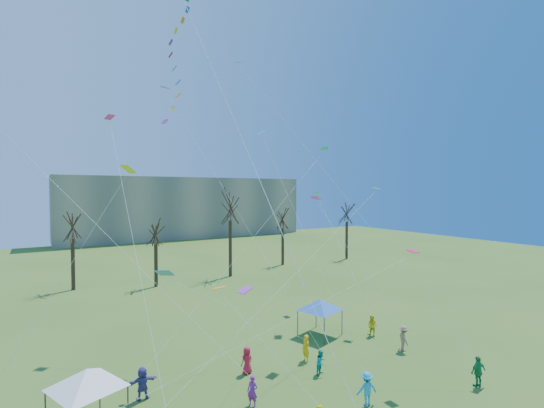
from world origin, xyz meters
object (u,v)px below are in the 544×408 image
distant_building (185,207)px  big_box_kite (183,55)px  canopy_tent_blue (320,305)px  canopy_tent_white (87,378)px

distant_building → big_box_kite: size_ratio=2.55×
big_box_kite → canopy_tent_blue: bearing=23.9°
distant_building → canopy_tent_blue: (-12.82, -70.69, -4.99)m
canopy_tent_white → canopy_tent_blue: 17.80m
canopy_tent_white → canopy_tent_blue: size_ratio=1.02×
canopy_tent_blue → canopy_tent_white: bearing=-168.0°
big_box_kite → canopy_tent_white: 16.32m
canopy_tent_white → distant_building: bearing=67.9°
distant_building → canopy_tent_blue: 72.01m
big_box_kite → canopy_tent_blue: size_ratio=6.22×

